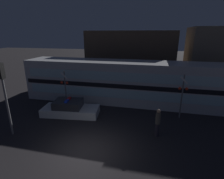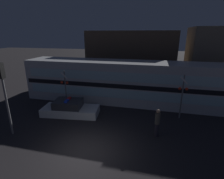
% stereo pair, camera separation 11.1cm
% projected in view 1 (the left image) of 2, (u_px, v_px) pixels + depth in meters
% --- Properties ---
extents(ground_plane, '(120.00, 120.00, 0.00)m').
position_uv_depth(ground_plane, '(85.00, 153.00, 9.31)').
color(ground_plane, '#262326').
extents(train, '(22.55, 2.97, 3.72)m').
position_uv_depth(train, '(148.00, 83.00, 15.38)').
color(train, silver).
rests_on(train, ground_plane).
extents(police_car, '(4.49, 2.26, 1.28)m').
position_uv_depth(police_car, '(70.00, 109.00, 13.58)').
color(police_car, silver).
rests_on(police_car, ground_plane).
extents(pedestrian, '(0.30, 0.30, 1.80)m').
position_uv_depth(pedestrian, '(158.00, 123.00, 10.55)').
color(pedestrian, '#2D2833').
rests_on(pedestrian, ground_plane).
extents(crossing_signal_near, '(0.68, 0.27, 3.32)m').
position_uv_depth(crossing_signal_near, '(182.00, 93.00, 12.57)').
color(crossing_signal_near, slate).
rests_on(crossing_signal_near, ground_plane).
extents(crossing_signal_far, '(0.68, 0.27, 3.19)m').
position_uv_depth(crossing_signal_far, '(65.00, 87.00, 14.42)').
color(crossing_signal_far, slate).
rests_on(crossing_signal_far, ground_plane).
extents(traffic_light_corner, '(0.30, 0.46, 4.51)m').
position_uv_depth(traffic_light_corner, '(3.00, 85.00, 10.03)').
color(traffic_light_corner, slate).
rests_on(traffic_light_corner, ground_plane).
extents(building_left, '(10.48, 6.97, 6.36)m').
position_uv_depth(building_left, '(132.00, 56.00, 23.04)').
color(building_left, brown).
rests_on(building_left, ground_plane).
extents(building_center, '(7.68, 5.19, 6.73)m').
position_uv_depth(building_center, '(224.00, 59.00, 19.16)').
color(building_center, '#726656').
rests_on(building_center, ground_plane).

